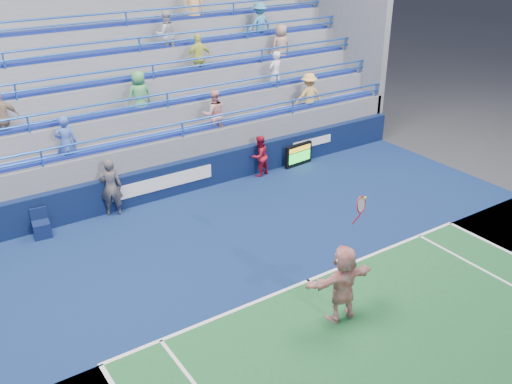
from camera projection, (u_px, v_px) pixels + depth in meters
ground at (308, 281)px, 14.45m from camera, size 120.00×120.00×0.00m
sponsor_wall at (188, 175)px, 19.09m from camera, size 18.00×0.32×1.10m
bleacher_stand at (140, 118)px, 21.49m from camera, size 18.00×5.60×6.13m
serve_speed_board at (298, 155)px, 21.11m from camera, size 1.23×0.25×0.85m
judge_chair at (42, 228)px, 16.38m from camera, size 0.53×0.53×0.84m
tennis_player at (343, 283)px, 12.72m from camera, size 1.79×0.75×3.02m
line_judge at (111, 187)px, 17.34m from camera, size 0.80×0.67×1.87m
ball_girl at (259, 156)px, 20.15m from camera, size 0.85×0.73×1.49m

